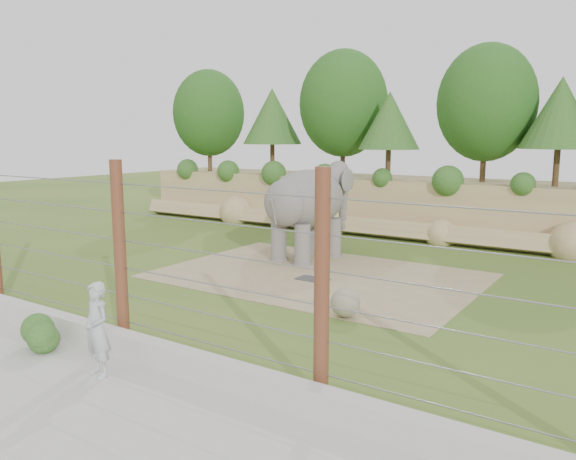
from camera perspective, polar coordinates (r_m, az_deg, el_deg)
The scene contains 11 objects.
ground at distance 16.18m, azimuth -3.95°, elevation -6.58°, with size 90.00×90.00×0.00m, color #3D6124.
back_embankment at distance 26.52m, azimuth 14.12°, elevation 8.13°, with size 30.00×5.52×8.77m.
dirt_patch at distance 18.31m, azimuth 3.05°, elevation -4.62°, with size 10.00×7.00×0.02m, color #928056.
drain_grate at distance 17.74m, azimuth 2.52°, elevation -5.00°, with size 1.00×0.60×0.03m, color #262628.
elephant at distance 20.49m, azimuth 1.91°, elevation 1.78°, with size 1.82×4.25×3.44m, color slate, non-canonical shape.
stone_ball at distance 14.14m, azimuth 5.85°, elevation -7.34°, with size 0.74×0.74×0.74m, color gray.
retaining_wall at distance 12.71m, azimuth -18.07°, elevation -10.41°, with size 26.00×0.35×0.50m, color #B2B0A6.
walkway at distance 11.77m, azimuth -25.87°, elevation -13.83°, with size 26.00×4.00×0.01m, color #B2B0A6.
barrier_fence at distance 12.55m, azimuth -16.70°, elevation -2.29°, with size 20.26×0.26×4.00m.
walkway_shrub at distance 13.12m, azimuth -23.95°, elevation -9.64°, with size 0.70×0.70×0.70m, color #245120.
zookeeper at distance 11.21m, azimuth -18.83°, elevation -9.55°, with size 0.66×0.43×1.81m, color #A9ADB2.
Camera 1 is at (9.52, -12.29, 4.48)m, focal length 35.00 mm.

